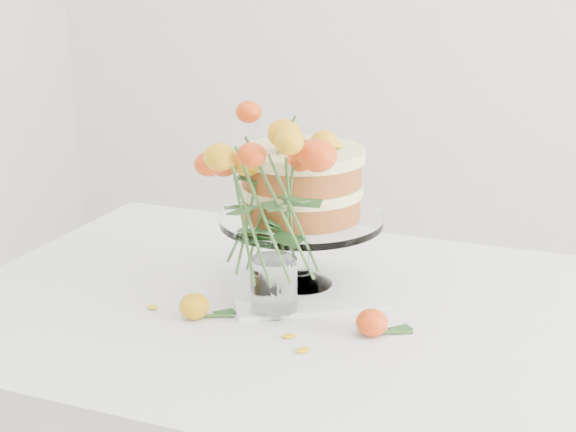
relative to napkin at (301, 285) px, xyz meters
name	(u,v)px	position (x,y,z in m)	size (l,w,h in m)	color
table	(326,347)	(0.08, -0.07, -0.09)	(1.43, 0.93, 0.76)	tan
napkin	(301,285)	(0.00, 0.00, 0.00)	(0.28, 0.28, 0.01)	white
cake_stand	(301,190)	(0.00, 0.00, 0.19)	(0.32, 0.32, 0.28)	white
rose_vase	(273,181)	(0.00, -0.13, 0.25)	(0.31, 0.31, 0.43)	white
loose_rose_near	(195,306)	(-0.13, -0.20, 0.02)	(0.10, 0.06, 0.05)	orange
loose_rose_far	(372,323)	(0.19, -0.15, 0.02)	(0.10, 0.06, 0.05)	red
stray_petal_a	(245,318)	(-0.04, -0.17, 0.00)	(0.03, 0.02, 0.00)	yellow
stray_petal_b	(289,336)	(0.06, -0.21, 0.00)	(0.03, 0.02, 0.00)	yellow
stray_petal_c	(303,350)	(0.10, -0.25, 0.00)	(0.03, 0.02, 0.00)	yellow
stray_petal_d	(190,296)	(-0.18, -0.12, 0.00)	(0.03, 0.02, 0.00)	yellow
stray_petal_e	(153,307)	(-0.22, -0.19, 0.00)	(0.03, 0.02, 0.00)	yellow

